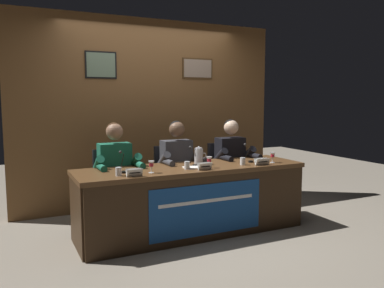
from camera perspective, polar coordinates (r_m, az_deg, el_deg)
name	(u,v)px	position (r m, az deg, el deg)	size (l,w,h in m)	color
ground_plane	(192,232)	(4.60, 0.00, -12.58)	(12.00, 12.00, 0.00)	gray
wall_back_panelled	(151,113)	(5.59, -5.98, 4.43)	(3.79, 0.14, 2.60)	brown
conference_table	(196,190)	(4.37, 0.59, -6.71)	(2.59, 0.75, 0.76)	brown
chair_left	(113,190)	(4.73, -11.41, -6.49)	(0.44, 0.44, 0.92)	black
panelist_left	(117,169)	(4.49, -10.85, -3.57)	(0.51, 0.48, 1.25)	black
nameplate_left	(134,172)	(3.86, -8.36, -4.11)	(0.16, 0.06, 0.08)	white
juice_glass_left	(151,165)	(4.02, -5.92, -2.98)	(0.06, 0.06, 0.12)	white
water_cup_left	(119,172)	(3.92, -10.60, -4.02)	(0.06, 0.06, 0.08)	silver
microphone_left	(123,165)	(4.09, -9.99, -3.05)	(0.06, 0.17, 0.22)	black
chair_center	(173,183)	(4.97, -2.80, -5.74)	(0.44, 0.44, 0.92)	black
panelist_center	(179,164)	(4.74, -1.88, -2.92)	(0.51, 0.48, 1.25)	black
nameplate_center	(205,166)	(4.17, 1.86, -3.24)	(0.15, 0.06, 0.08)	white
juice_glass_center	(209,160)	(4.29, 2.51, -2.35)	(0.06, 0.06, 0.12)	white
water_cup_center	(187,166)	(4.21, -0.71, -3.17)	(0.06, 0.06, 0.08)	silver
microphone_center	(194,159)	(4.43, 0.23, -2.22)	(0.06, 0.17, 0.22)	black
chair_right	(225,178)	(5.31, 4.84, -4.96)	(0.44, 0.44, 0.92)	black
panelist_right	(233,160)	(5.09, 6.02, -2.29)	(0.51, 0.48, 1.25)	black
nameplate_right	(262,162)	(4.55, 10.11, -2.51)	(0.18, 0.06, 0.08)	white
juice_glass_right	(273,155)	(4.74, 11.60, -1.63)	(0.06, 0.06, 0.12)	white
water_cup_right	(243,162)	(4.52, 7.36, -2.55)	(0.06, 0.06, 0.08)	silver
microphone_right	(249,156)	(4.75, 8.24, -1.69)	(0.06, 0.17, 0.22)	black
water_pitcher_central	(199,156)	(4.52, 0.99, -1.78)	(0.15, 0.10, 0.21)	silver
document_stack_center	(193,167)	(4.29, 0.18, -3.42)	(0.23, 0.18, 0.01)	white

